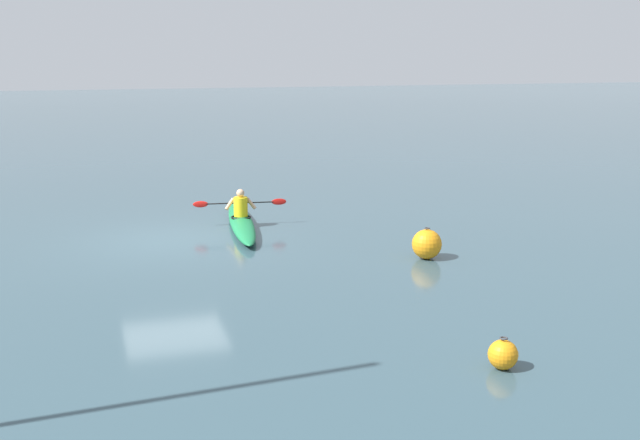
{
  "coord_description": "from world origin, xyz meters",
  "views": [
    {
      "loc": [
        2.07,
        18.81,
        4.54
      ],
      "look_at": [
        -2.37,
        4.63,
        1.31
      ],
      "focal_mm": 43.77,
      "sensor_mm": 36.0,
      "label": 1
    }
  ],
  "objects": [
    {
      "name": "ground_plane",
      "position": [
        0.0,
        0.0,
        0.0
      ],
      "size": [
        160.0,
        160.0,
        0.0
      ],
      "primitive_type": "plane",
      "color": "#334C56"
    },
    {
      "name": "kayak",
      "position": [
        -1.93,
        -0.85,
        0.15
      ],
      "size": [
        1.24,
        5.15,
        0.29
      ],
      "color": "#19723F",
      "rests_on": "ground"
    },
    {
      "name": "kayaker",
      "position": [
        -1.94,
        -0.98,
        0.59
      ],
      "size": [
        2.46,
        0.56,
        0.72
      ],
      "color": "yellow",
      "rests_on": "kayak"
    },
    {
      "name": "mooring_buoy_orange_mid",
      "position": [
        -5.24,
        3.46,
        0.33
      ],
      "size": [
        0.67,
        0.67,
        0.71
      ],
      "color": "orange",
      "rests_on": "ground"
    },
    {
      "name": "mooring_buoy_channel_marker",
      "position": [
        -3.66,
        9.44,
        0.22
      ],
      "size": [
        0.44,
        0.44,
        0.48
      ],
      "color": "orange",
      "rests_on": "ground"
    }
  ]
}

